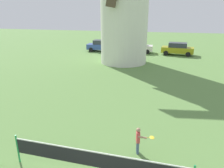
{
  "coord_description": "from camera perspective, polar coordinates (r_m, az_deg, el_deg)",
  "views": [
    {
      "loc": [
        1.63,
        -2.81,
        5.09
      ],
      "look_at": [
        -0.28,
        4.35,
        2.57
      ],
      "focal_mm": 33.41,
      "sensor_mm": 36.0,
      "label": 1
    }
  ],
  "objects": [
    {
      "name": "parked_car_cream",
      "position": [
        28.95,
        6.8,
        10.12
      ],
      "size": [
        4.35,
        2.08,
        1.56
      ],
      "color": "silver",
      "rests_on": "ground_plane"
    },
    {
      "name": "tennis_net",
      "position": [
        7.05,
        -4.47,
        -19.95
      ],
      "size": [
        5.9,
        0.06,
        1.1
      ],
      "color": "#238E4C",
      "rests_on": "ground_plane"
    },
    {
      "name": "parked_car_mustard",
      "position": [
        28.34,
        17.49,
        9.21
      ],
      "size": [
        4.07,
        2.16,
        1.56
      ],
      "color": "#999919",
      "rests_on": "ground_plane"
    },
    {
      "name": "parked_car_blue",
      "position": [
        29.85,
        -2.7,
        10.48
      ],
      "size": [
        4.27,
        2.12,
        1.56
      ],
      "color": "#334C99",
      "rests_on": "ground_plane"
    },
    {
      "name": "player_far",
      "position": [
        8.16,
        7.32,
        -14.69
      ],
      "size": [
        0.72,
        0.35,
        1.08
      ],
      "color": "slate",
      "rests_on": "ground_plane"
    }
  ]
}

